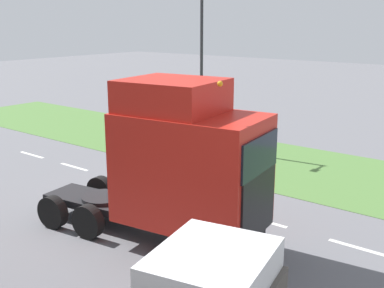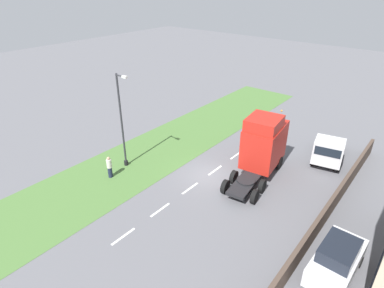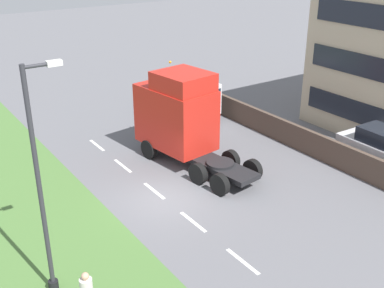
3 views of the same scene
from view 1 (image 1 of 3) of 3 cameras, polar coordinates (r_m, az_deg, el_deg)
ground_plane at (r=18.29m, az=-2.95°, el=-5.87°), size 120.00×120.00×0.00m
grass_verge at (r=22.92m, az=6.92°, el=-1.70°), size 7.00×44.00×0.01m
lane_markings at (r=18.73m, az=-4.58°, el=-5.39°), size 0.16×17.80×0.00m
lorry_cab at (r=13.53m, az=-1.11°, el=-2.48°), size 3.40×7.54×4.94m
lamp_post at (r=24.06m, az=1.03°, el=7.88°), size 1.29×0.33×7.76m
pedestrian at (r=25.44m, az=-3.02°, el=2.07°), size 0.39×0.39×1.81m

